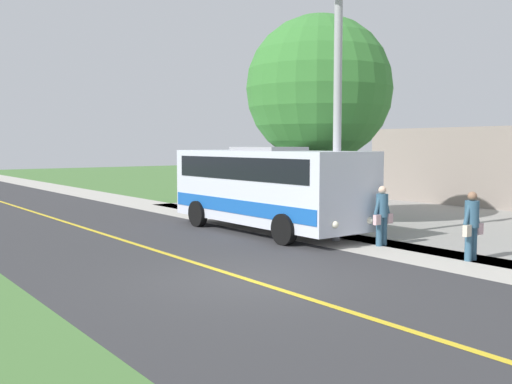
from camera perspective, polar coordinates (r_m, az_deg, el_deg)
ground_plane at (r=12.15m, az=-0.80°, el=-8.78°), size 120.00×120.00×0.00m
road_surface at (r=12.15m, az=-0.80°, el=-8.76°), size 8.00×100.00×0.01m
sidewalk at (r=15.74m, az=14.69°, el=-5.80°), size 2.40×100.00×0.01m
road_centre_line at (r=12.14m, az=-0.80°, el=-8.74°), size 0.16×100.00×0.00m
shuttle_bus_front at (r=18.66m, az=1.21°, el=0.71°), size 2.79×7.63×2.77m
pedestrian_with_bags at (r=14.93m, az=20.74°, el=-2.98°), size 0.72×0.34×1.70m
pedestrian_waiting at (r=16.40m, az=12.47°, el=-2.14°), size 0.72×0.34×1.69m
street_light_pole at (r=16.92m, az=7.90°, el=11.18°), size 1.97×0.24×8.67m
tree_curbside at (r=21.04m, az=6.30°, el=10.16°), size 5.28×5.28×7.49m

